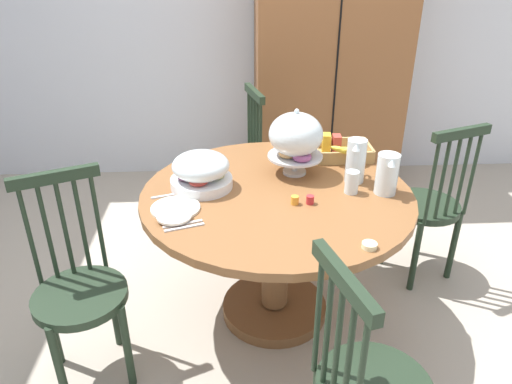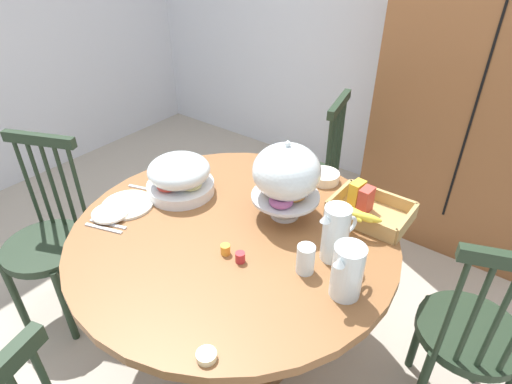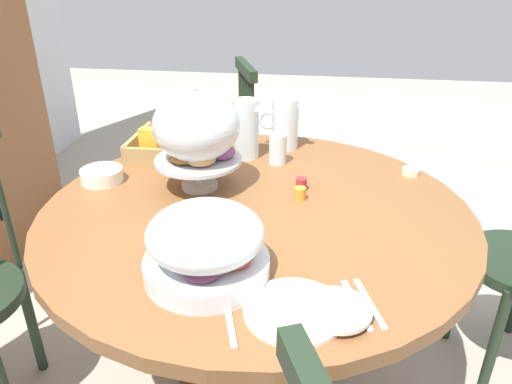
{
  "view_description": "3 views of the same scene",
  "coord_description": "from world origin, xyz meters",
  "px_view_note": "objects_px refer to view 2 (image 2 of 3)",
  "views": [
    {
      "loc": [
        -0.25,
        -2.12,
        1.79
      ],
      "look_at": [
        -0.14,
        -0.09,
        0.74
      ],
      "focal_mm": 33.71,
      "sensor_mm": 36.0,
      "label": 1
    },
    {
      "loc": [
        0.84,
        -1.1,
        1.8
      ],
      "look_at": [
        -0.04,
        0.06,
        0.84
      ],
      "focal_mm": 29.79,
      "sensor_mm": 36.0,
      "label": 2
    },
    {
      "loc": [
        -1.33,
        -0.27,
        1.43
      ],
      "look_at": [
        -0.04,
        -0.09,
        0.79
      ],
      "focal_mm": 34.03,
      "sensor_mm": 36.0,
      "label": 3
    }
  ],
  "objects_px": {
    "china_plate_small": "(110,213)",
    "drinking_glass": "(306,259)",
    "windsor_chair_facing_door": "(49,243)",
    "butter_dish": "(206,356)",
    "dining_table": "(235,265)",
    "orange_juice_pitcher": "(335,236)",
    "china_plate_large": "(128,205)",
    "fruit_platter_covered": "(180,176)",
    "wooden_armoire": "(489,89)",
    "milk_pitcher": "(347,273)",
    "cereal_bowl": "(324,177)",
    "windsor_chair_by_cabinet": "(309,178)",
    "pastry_stand_with_dome": "(286,175)",
    "cereal_basket": "(367,209)",
    "windsor_chair_near_window": "(471,337)"
  },
  "relations": [
    {
      "from": "milk_pitcher",
      "to": "china_plate_large",
      "type": "relative_size",
      "value": 0.9
    },
    {
      "from": "wooden_armoire",
      "to": "dining_table",
      "type": "distance_m",
      "value": 1.73
    },
    {
      "from": "fruit_platter_covered",
      "to": "butter_dish",
      "type": "distance_m",
      "value": 0.88
    },
    {
      "from": "dining_table",
      "to": "orange_juice_pitcher",
      "type": "bearing_deg",
      "value": 13.59
    },
    {
      "from": "windsor_chair_facing_door",
      "to": "drinking_glass",
      "type": "bearing_deg",
      "value": 14.71
    },
    {
      "from": "wooden_armoire",
      "to": "cereal_bowl",
      "type": "distance_m",
      "value": 1.15
    },
    {
      "from": "china_plate_small",
      "to": "drinking_glass",
      "type": "bearing_deg",
      "value": 14.53
    },
    {
      "from": "china_plate_large",
      "to": "china_plate_small",
      "type": "distance_m",
      "value": 0.09
    },
    {
      "from": "wooden_armoire",
      "to": "butter_dish",
      "type": "relative_size",
      "value": 32.67
    },
    {
      "from": "pastry_stand_with_dome",
      "to": "china_plate_small",
      "type": "bearing_deg",
      "value": -142.27
    },
    {
      "from": "windsor_chair_by_cabinet",
      "to": "milk_pitcher",
      "type": "relative_size",
      "value": 4.95
    },
    {
      "from": "dining_table",
      "to": "milk_pitcher",
      "type": "bearing_deg",
      "value": -4.37
    },
    {
      "from": "windsor_chair_by_cabinet",
      "to": "pastry_stand_with_dome",
      "type": "xyz_separation_m",
      "value": [
        0.3,
        -0.73,
        0.48
      ]
    },
    {
      "from": "china_plate_large",
      "to": "fruit_platter_covered",
      "type": "bearing_deg",
      "value": 63.69
    },
    {
      "from": "milk_pitcher",
      "to": "china_plate_small",
      "type": "relative_size",
      "value": 1.31
    },
    {
      "from": "orange_juice_pitcher",
      "to": "windsor_chair_facing_door",
      "type": "bearing_deg",
      "value": -160.67
    },
    {
      "from": "windsor_chair_facing_door",
      "to": "pastry_stand_with_dome",
      "type": "relative_size",
      "value": 2.83
    },
    {
      "from": "orange_juice_pitcher",
      "to": "milk_pitcher",
      "type": "bearing_deg",
      "value": -49.13
    },
    {
      "from": "windsor_chair_facing_door",
      "to": "windsor_chair_near_window",
      "type": "bearing_deg",
      "value": 20.45
    },
    {
      "from": "orange_juice_pitcher",
      "to": "cereal_bowl",
      "type": "relative_size",
      "value": 1.57
    },
    {
      "from": "wooden_armoire",
      "to": "fruit_platter_covered",
      "type": "distance_m",
      "value": 1.77
    },
    {
      "from": "orange_juice_pitcher",
      "to": "china_plate_large",
      "type": "distance_m",
      "value": 0.9
    },
    {
      "from": "windsor_chair_by_cabinet",
      "to": "orange_juice_pitcher",
      "type": "xyz_separation_m",
      "value": [
        0.59,
        -0.84,
        0.39
      ]
    },
    {
      "from": "windsor_chair_near_window",
      "to": "china_plate_large",
      "type": "xyz_separation_m",
      "value": [
        -1.37,
        -0.46,
        0.29
      ]
    },
    {
      "from": "wooden_armoire",
      "to": "windsor_chair_near_window",
      "type": "distance_m",
      "value": 1.43
    },
    {
      "from": "pastry_stand_with_dome",
      "to": "cereal_bowl",
      "type": "distance_m",
      "value": 0.38
    },
    {
      "from": "windsor_chair_facing_door",
      "to": "butter_dish",
      "type": "xyz_separation_m",
      "value": [
        1.2,
        -0.15,
        0.3
      ]
    },
    {
      "from": "milk_pitcher",
      "to": "china_plate_small",
      "type": "xyz_separation_m",
      "value": [
        -0.97,
        -0.2,
        -0.07
      ]
    },
    {
      "from": "wooden_armoire",
      "to": "drinking_glass",
      "type": "distance_m",
      "value": 1.64
    },
    {
      "from": "windsor_chair_facing_door",
      "to": "china_plate_small",
      "type": "xyz_separation_m",
      "value": [
        0.42,
        0.11,
        0.3
      ]
    },
    {
      "from": "fruit_platter_covered",
      "to": "wooden_armoire",
      "type": "bearing_deg",
      "value": 59.56
    },
    {
      "from": "dining_table",
      "to": "orange_juice_pitcher",
      "type": "relative_size",
      "value": 5.93
    },
    {
      "from": "windsor_chair_by_cabinet",
      "to": "china_plate_large",
      "type": "relative_size",
      "value": 4.43
    },
    {
      "from": "china_plate_small",
      "to": "dining_table",
      "type": "bearing_deg",
      "value": 27.36
    },
    {
      "from": "milk_pitcher",
      "to": "china_plate_large",
      "type": "height_order",
      "value": "milk_pitcher"
    },
    {
      "from": "dining_table",
      "to": "china_plate_small",
      "type": "relative_size",
      "value": 8.68
    },
    {
      "from": "windsor_chair_facing_door",
      "to": "pastry_stand_with_dome",
      "type": "distance_m",
      "value": 1.24
    },
    {
      "from": "cereal_basket",
      "to": "windsor_chair_near_window",
      "type": "bearing_deg",
      "value": -9.18
    },
    {
      "from": "china_plate_large",
      "to": "drinking_glass",
      "type": "relative_size",
      "value": 2.0
    },
    {
      "from": "windsor_chair_near_window",
      "to": "pastry_stand_with_dome",
      "type": "relative_size",
      "value": 2.83
    },
    {
      "from": "orange_juice_pitcher",
      "to": "china_plate_small",
      "type": "xyz_separation_m",
      "value": [
        -0.86,
        -0.34,
        -0.08
      ]
    },
    {
      "from": "cereal_basket",
      "to": "butter_dish",
      "type": "relative_size",
      "value": 5.27
    },
    {
      "from": "milk_pitcher",
      "to": "cereal_bowl",
      "type": "relative_size",
      "value": 1.41
    },
    {
      "from": "dining_table",
      "to": "cereal_basket",
      "type": "distance_m",
      "value": 0.6
    },
    {
      "from": "wooden_armoire",
      "to": "dining_table",
      "type": "xyz_separation_m",
      "value": [
        -0.53,
        -1.59,
        -0.44
      ]
    },
    {
      "from": "orange_juice_pitcher",
      "to": "dining_table",
      "type": "bearing_deg",
      "value": -166.41
    },
    {
      "from": "windsor_chair_facing_door",
      "to": "china_plate_small",
      "type": "height_order",
      "value": "windsor_chair_facing_door"
    },
    {
      "from": "windsor_chair_by_cabinet",
      "to": "drinking_glass",
      "type": "relative_size",
      "value": 8.86
    },
    {
      "from": "dining_table",
      "to": "butter_dish",
      "type": "bearing_deg",
      "value": -57.67
    },
    {
      "from": "wooden_armoire",
      "to": "windsor_chair_near_window",
      "type": "xyz_separation_m",
      "value": [
        0.37,
        -1.28,
        -0.53
      ]
    }
  ]
}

